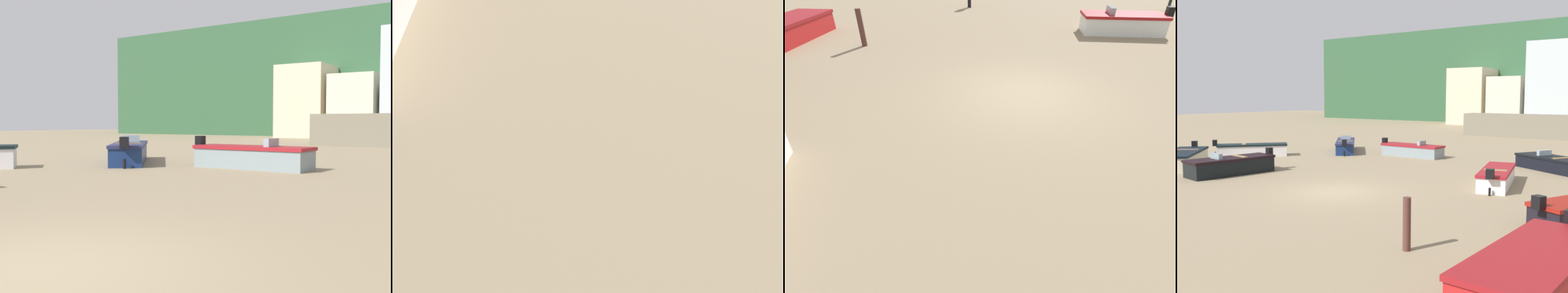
# 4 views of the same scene
# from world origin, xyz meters

# --- Properties ---
(ground_plane) EXTENTS (160.00, 160.00, 0.00)m
(ground_plane) POSITION_xyz_m (0.00, 0.00, 0.00)
(ground_plane) COLOR gray
(harbor_pier) EXTENTS (17.52, 2.40, 2.23)m
(harbor_pier) POSITION_xyz_m (1.37, 30.00, 1.11)
(harbor_pier) COLOR #726B59
(harbor_pier) RESTS_ON ground
(townhouse_far_left) EXTENTS (5.21, 6.24, 7.82)m
(townhouse_far_left) POSITION_xyz_m (-14.40, 47.12, 3.91)
(townhouse_far_left) COLOR beige
(townhouse_far_left) RESTS_ON ground
(townhouse_left) EXTENTS (4.56, 5.83, 6.53)m
(townhouse_left) POSITION_xyz_m (-8.93, 46.92, 3.27)
(townhouse_left) COLOR beige
(townhouse_left) RESTS_ON ground
(townhouse_centre_left) EXTENTS (5.76, 5.31, 10.80)m
(townhouse_centre_left) POSITION_xyz_m (-3.20, 46.65, 5.40)
(townhouse_centre_left) COLOR #AEBBBF
(townhouse_centre_left) RESTS_ON ground
(boat_grey_2) EXTENTS (4.53, 1.54, 1.12)m
(boat_grey_2) POSITION_xyz_m (-3.24, 11.65, 0.41)
(boat_grey_2) COLOR gray
(boat_grey_2) RESTS_ON ground
(boat_red_3) EXTENTS (2.00, 5.03, 1.20)m
(boat_red_3) POSITION_xyz_m (9.61, -5.06, 0.45)
(boat_red_3) COLOR red
(boat_red_3) RESTS_ON ground
(boat_white_4) EXTENTS (2.22, 4.63, 1.09)m
(boat_white_4) POSITION_xyz_m (4.94, 5.23, 0.40)
(boat_white_4) COLOR white
(boat_white_4) RESTS_ON ground
(boat_white_5) EXTENTS (3.92, 4.21, 1.14)m
(boat_white_5) POSITION_xyz_m (-11.93, 5.59, 0.42)
(boat_white_5) COLOR white
(boat_white_5) RESTS_ON ground
(boat_cream_6) EXTENTS (4.62, 4.77, 1.21)m
(boat_cream_6) POSITION_xyz_m (-11.48, 0.32, 0.45)
(boat_cream_6) COLOR beige
(boat_cream_6) RESTS_ON ground
(boat_navy_7) EXTENTS (4.09, 4.80, 1.12)m
(boat_navy_7) POSITION_xyz_m (-8.52, 11.19, 0.41)
(boat_navy_7) COLOR navy
(boat_navy_7) RESTS_ON ground
(boat_black_8) EXTENTS (2.22, 4.72, 1.19)m
(boat_black_8) POSITION_xyz_m (-7.18, 0.26, 0.45)
(boat_black_8) COLOR black
(boat_black_8) RESTS_ON ground
(boat_black_9) EXTENTS (4.67, 3.68, 1.08)m
(boat_black_9) POSITION_xyz_m (6.00, 10.84, 0.40)
(boat_black_9) COLOR black
(boat_black_9) RESTS_ON ground
(mooring_post_mid_beach) EXTENTS (0.21, 0.21, 1.40)m
(mooring_post_mid_beach) POSITION_xyz_m (6.17, -4.46, 0.70)
(mooring_post_mid_beach) COLOR #502F29
(mooring_post_mid_beach) RESTS_ON ground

